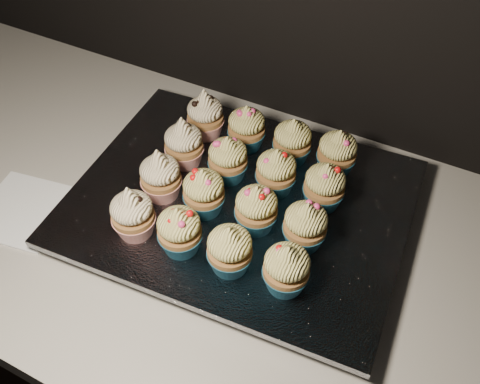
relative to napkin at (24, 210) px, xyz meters
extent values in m
cube|color=black|center=(0.22, 0.12, -0.47)|extent=(2.40, 0.60, 0.86)
cube|color=beige|center=(0.22, 0.12, -0.02)|extent=(2.44, 0.64, 0.04)
cube|color=white|center=(0.00, 0.00, 0.00)|extent=(0.16, 0.16, 0.00)
cube|color=black|center=(0.31, 0.15, 0.01)|extent=(0.49, 0.39, 0.02)
cube|color=silver|center=(0.31, 0.15, 0.03)|extent=(0.53, 0.43, 0.01)
cone|color=red|center=(0.20, 0.03, 0.05)|extent=(0.06, 0.06, 0.03)
ellipsoid|color=#FFE5B3|center=(0.20, 0.03, 0.09)|extent=(0.06, 0.06, 0.04)
cone|color=#FFE5B3|center=(0.20, 0.03, 0.11)|extent=(0.03, 0.03, 0.03)
cone|color=#17516D|center=(0.28, 0.03, 0.05)|extent=(0.06, 0.06, 0.03)
ellipsoid|color=#EDDC78|center=(0.28, 0.03, 0.09)|extent=(0.06, 0.06, 0.04)
cone|color=#EDDC78|center=(0.28, 0.03, 0.11)|extent=(0.03, 0.03, 0.02)
cone|color=#17516D|center=(0.35, 0.04, 0.05)|extent=(0.06, 0.06, 0.03)
ellipsoid|color=#EDDC78|center=(0.35, 0.04, 0.09)|extent=(0.06, 0.06, 0.04)
cone|color=#EDDC78|center=(0.35, 0.04, 0.11)|extent=(0.03, 0.03, 0.02)
cone|color=#17516D|center=(0.43, 0.04, 0.05)|extent=(0.06, 0.06, 0.03)
ellipsoid|color=#EDDC78|center=(0.43, 0.04, 0.09)|extent=(0.06, 0.06, 0.04)
cone|color=#EDDC78|center=(0.43, 0.04, 0.11)|extent=(0.03, 0.03, 0.02)
cone|color=red|center=(0.20, 0.11, 0.05)|extent=(0.06, 0.06, 0.03)
ellipsoid|color=#FFE5B3|center=(0.20, 0.11, 0.09)|extent=(0.06, 0.06, 0.04)
cone|color=#FFE5B3|center=(0.20, 0.11, 0.11)|extent=(0.03, 0.03, 0.03)
cone|color=#17516D|center=(0.27, 0.11, 0.05)|extent=(0.06, 0.06, 0.03)
ellipsoid|color=#EDDC78|center=(0.27, 0.11, 0.09)|extent=(0.06, 0.06, 0.04)
cone|color=#EDDC78|center=(0.27, 0.11, 0.11)|extent=(0.03, 0.03, 0.02)
cone|color=#17516D|center=(0.35, 0.12, 0.05)|extent=(0.06, 0.06, 0.03)
ellipsoid|color=#EDDC78|center=(0.35, 0.12, 0.09)|extent=(0.06, 0.06, 0.04)
cone|color=#EDDC78|center=(0.35, 0.12, 0.11)|extent=(0.03, 0.03, 0.02)
cone|color=#17516D|center=(0.43, 0.12, 0.05)|extent=(0.06, 0.06, 0.03)
ellipsoid|color=#EDDC78|center=(0.43, 0.12, 0.09)|extent=(0.06, 0.06, 0.04)
cone|color=#EDDC78|center=(0.43, 0.12, 0.11)|extent=(0.03, 0.03, 0.02)
cone|color=red|center=(0.19, 0.19, 0.05)|extent=(0.06, 0.06, 0.03)
ellipsoid|color=#FFE5B3|center=(0.19, 0.19, 0.09)|extent=(0.06, 0.06, 0.04)
cone|color=#FFE5B3|center=(0.19, 0.19, 0.11)|extent=(0.03, 0.03, 0.03)
cone|color=#17516D|center=(0.27, 0.19, 0.05)|extent=(0.06, 0.06, 0.03)
ellipsoid|color=#EDDC78|center=(0.27, 0.19, 0.09)|extent=(0.06, 0.06, 0.04)
cone|color=#EDDC78|center=(0.27, 0.19, 0.11)|extent=(0.03, 0.03, 0.02)
cone|color=#17516D|center=(0.35, 0.20, 0.05)|extent=(0.06, 0.06, 0.03)
ellipsoid|color=#EDDC78|center=(0.35, 0.20, 0.09)|extent=(0.06, 0.06, 0.04)
cone|color=#EDDC78|center=(0.35, 0.20, 0.11)|extent=(0.03, 0.03, 0.02)
cone|color=#17516D|center=(0.42, 0.20, 0.05)|extent=(0.06, 0.06, 0.03)
ellipsoid|color=#EDDC78|center=(0.42, 0.20, 0.09)|extent=(0.06, 0.06, 0.04)
cone|color=#EDDC78|center=(0.42, 0.20, 0.11)|extent=(0.03, 0.03, 0.02)
cone|color=red|center=(0.19, 0.26, 0.05)|extent=(0.06, 0.06, 0.03)
ellipsoid|color=#FFE5B3|center=(0.19, 0.26, 0.09)|extent=(0.06, 0.06, 0.04)
cone|color=#FFE5B3|center=(0.19, 0.26, 0.11)|extent=(0.03, 0.03, 0.03)
cone|color=#17516D|center=(0.26, 0.27, 0.05)|extent=(0.06, 0.06, 0.03)
ellipsoid|color=#EDDC78|center=(0.26, 0.27, 0.09)|extent=(0.06, 0.06, 0.04)
cone|color=#EDDC78|center=(0.26, 0.27, 0.11)|extent=(0.03, 0.03, 0.02)
cone|color=#17516D|center=(0.34, 0.27, 0.05)|extent=(0.06, 0.06, 0.03)
ellipsoid|color=#EDDC78|center=(0.34, 0.27, 0.09)|extent=(0.06, 0.06, 0.04)
cone|color=#EDDC78|center=(0.34, 0.27, 0.11)|extent=(0.03, 0.03, 0.02)
cone|color=#17516D|center=(0.42, 0.28, 0.05)|extent=(0.06, 0.06, 0.03)
ellipsoid|color=#EDDC78|center=(0.42, 0.28, 0.09)|extent=(0.06, 0.06, 0.04)
cone|color=#EDDC78|center=(0.42, 0.28, 0.11)|extent=(0.03, 0.03, 0.02)
camera|label=1|loc=(0.56, -0.34, 0.65)|focal=40.00mm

